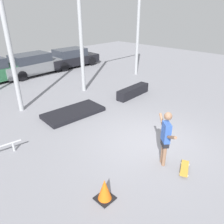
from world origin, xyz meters
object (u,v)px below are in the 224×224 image
at_px(manual_pad, 74,113).
at_px(grind_box, 133,91).
at_px(parked_car_grey, 33,64).
at_px(traffic_cone, 105,190).
at_px(parked_car_black, 72,58).
at_px(skateboarder, 166,136).
at_px(skateboard, 184,168).

bearing_deg(manual_pad, grind_box, -7.31).
relative_size(grind_box, parked_car_grey, 0.47).
relative_size(grind_box, traffic_cone, 3.68).
height_order(parked_car_grey, parked_car_black, parked_car_grey).
bearing_deg(traffic_cone, skateboarder, -7.45).
bearing_deg(grind_box, skateboard, -126.42).
distance_m(manual_pad, traffic_cone, 4.93).
distance_m(skateboarder, skateboard, 1.11).
distance_m(parked_car_black, traffic_cone, 13.68).
distance_m(manual_pad, parked_car_black, 8.81).
bearing_deg(parked_car_grey, grind_box, -81.96).
bearing_deg(skateboarder, manual_pad, 39.18).
relative_size(skateboarder, traffic_cone, 2.88).
height_order(parked_car_grey, traffic_cone, parked_car_grey).
xyz_separation_m(parked_car_black, traffic_cone, (-7.51, -11.43, -0.38)).
relative_size(skateboard, manual_pad, 0.30).
height_order(skateboard, grind_box, grind_box).
distance_m(skateboarder, traffic_cone, 2.26).
bearing_deg(traffic_cone, parked_car_black, 56.71).
height_order(skateboard, manual_pad, manual_pad).
height_order(parked_car_black, traffic_cone, parked_car_black).
bearing_deg(skateboard, traffic_cone, 136.16).
height_order(grind_box, manual_pad, grind_box).
bearing_deg(parked_car_grey, skateboarder, -103.92).
relative_size(skateboarder, manual_pad, 0.66).
bearing_deg(manual_pad, skateboard, -89.89).
height_order(skateboard, parked_car_black, parked_car_black).
distance_m(skateboard, traffic_cone, 2.50).
distance_m(skateboard, grind_box, 5.95).
height_order(skateboarder, parked_car_black, skateboarder).
relative_size(skateboarder, parked_car_black, 0.40).
height_order(skateboarder, parked_car_grey, skateboarder).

